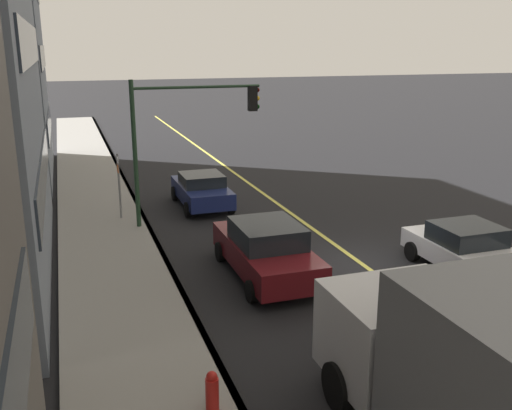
% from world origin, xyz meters
% --- Properties ---
extents(ground, '(200.00, 200.00, 0.00)m').
position_xyz_m(ground, '(0.00, 0.00, 0.00)').
color(ground, black).
extents(sidewalk_slab, '(80.00, 3.19, 0.15)m').
position_xyz_m(sidewalk_slab, '(0.00, 7.18, 0.07)').
color(sidewalk_slab, gray).
rests_on(sidewalk_slab, ground).
extents(curb_edge, '(80.00, 0.16, 0.15)m').
position_xyz_m(curb_edge, '(0.00, 5.67, 0.07)').
color(curb_edge, slate).
rests_on(curb_edge, ground).
extents(lane_stripe_center, '(80.00, 0.16, 0.01)m').
position_xyz_m(lane_stripe_center, '(0.00, 0.00, 0.01)').
color(lane_stripe_center, '#D8CC4C').
rests_on(lane_stripe_center, ground).
extents(car_maroon, '(4.70, 2.08, 1.62)m').
position_xyz_m(car_maroon, '(0.32, 3.08, 0.81)').
color(car_maroon, '#591116').
rests_on(car_maroon, ground).
extents(car_navy, '(4.06, 1.96, 1.39)m').
position_xyz_m(car_navy, '(8.12, 3.11, 0.72)').
color(car_navy, navy).
rests_on(car_navy, ground).
extents(car_white, '(3.84, 2.10, 1.43)m').
position_xyz_m(car_white, '(-1.23, -2.57, 0.72)').
color(car_white, silver).
rests_on(car_white, ground).
extents(traffic_light_mast, '(0.28, 4.67, 5.32)m').
position_xyz_m(traffic_light_mast, '(5.80, 4.13, 3.70)').
color(traffic_light_mast, '#1E3823').
rests_on(traffic_light_mast, ground).
extents(street_sign_post, '(0.60, 0.08, 2.61)m').
position_xyz_m(street_sign_post, '(7.07, 6.49, 1.54)').
color(street_sign_post, slate).
rests_on(street_sign_post, ground).
extents(fire_hydrant, '(0.24, 0.24, 0.94)m').
position_xyz_m(fire_hydrant, '(-5.52, 6.19, 0.47)').
color(fire_hydrant, red).
rests_on(fire_hydrant, ground).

